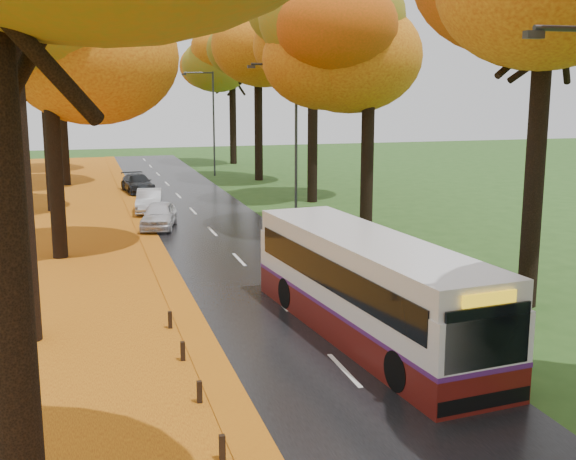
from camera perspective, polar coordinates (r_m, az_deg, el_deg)
name	(u,v)px	position (r m, az deg, el deg)	size (l,w,h in m)	color
road	(234,255)	(30.02, -4.29, -1.95)	(6.50, 90.00, 0.04)	black
centre_line	(234,254)	(30.02, -4.29, -1.90)	(0.12, 90.00, 0.01)	silver
leaf_verge	(2,270)	(29.58, -21.63, -2.95)	(12.00, 90.00, 0.02)	maroon
leaf_drift	(160,259)	(29.56, -10.09, -2.26)	(0.90, 90.00, 0.01)	orange
trees_left	(38,17)	(30.82, -19.11, 15.64)	(9.20, 74.00, 13.88)	black
trees_right	(381,21)	(33.37, 7.39, 16.03)	(9.30, 74.20, 13.96)	black
streetlamp_mid	(291,132)	(35.11, 0.25, 7.75)	(2.45, 0.18, 8.00)	#333538
streetlamp_far	(210,115)	(56.53, -6.16, 9.02)	(2.45, 0.18, 8.00)	#333538
bus	(368,285)	(20.03, 6.31, -4.32)	(3.49, 10.82, 2.80)	#51100C
car_white	(159,215)	(35.90, -10.16, 1.17)	(1.52, 3.78, 1.29)	silver
car_silver	(149,201)	(40.61, -10.90, 2.29)	(1.33, 3.82, 1.26)	#9B9FA3
car_dark	(138,183)	(48.48, -11.80, 3.64)	(1.66, 4.09, 1.19)	black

